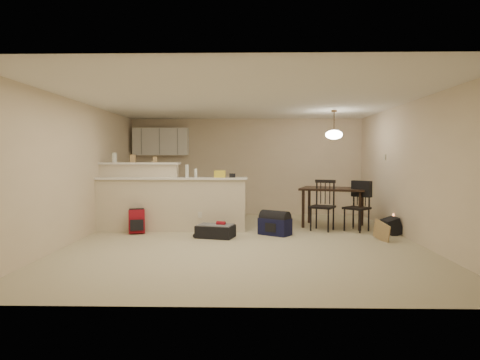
{
  "coord_description": "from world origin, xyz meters",
  "views": [
    {
      "loc": [
        0.08,
        -7.68,
        1.49
      ],
      "look_at": [
        -0.1,
        0.7,
        1.05
      ],
      "focal_mm": 32.0,
      "sensor_mm": 36.0,
      "label": 1
    }
  ],
  "objects_px": {
    "dining_chair_far": "(357,207)",
    "red_backpack": "(137,222)",
    "pendant_lamp": "(334,134)",
    "dining_table": "(333,193)",
    "black_daypack": "(392,226)",
    "suitcase": "(216,231)",
    "navy_duffel": "(275,227)",
    "dining_chair_near": "(322,205)"
  },
  "relations": [
    {
      "from": "dining_chair_near",
      "to": "navy_duffel",
      "type": "bearing_deg",
      "value": -124.44
    },
    {
      "from": "suitcase",
      "to": "black_daypack",
      "type": "distance_m",
      "value": 3.42
    },
    {
      "from": "dining_table",
      "to": "navy_duffel",
      "type": "relative_size",
      "value": 2.63
    },
    {
      "from": "dining_chair_far",
      "to": "black_daypack",
      "type": "bearing_deg",
      "value": 12.93
    },
    {
      "from": "dining_chair_near",
      "to": "suitcase",
      "type": "relative_size",
      "value": 1.53
    },
    {
      "from": "suitcase",
      "to": "dining_chair_far",
      "type": "bearing_deg",
      "value": 30.28
    },
    {
      "from": "dining_chair_near",
      "to": "red_backpack",
      "type": "distance_m",
      "value": 3.74
    },
    {
      "from": "black_daypack",
      "to": "suitcase",
      "type": "bearing_deg",
      "value": 89.49
    },
    {
      "from": "pendant_lamp",
      "to": "red_backpack",
      "type": "distance_m",
      "value": 4.49
    },
    {
      "from": "red_backpack",
      "to": "black_daypack",
      "type": "relative_size",
      "value": 1.29
    },
    {
      "from": "dining_table",
      "to": "red_backpack",
      "type": "relative_size",
      "value": 3.38
    },
    {
      "from": "pendant_lamp",
      "to": "dining_chair_far",
      "type": "distance_m",
      "value": 1.63
    },
    {
      "from": "dining_table",
      "to": "pendant_lamp",
      "type": "relative_size",
      "value": 2.51
    },
    {
      "from": "dining_chair_far",
      "to": "red_backpack",
      "type": "bearing_deg",
      "value": -130.15
    },
    {
      "from": "dining_chair_far",
      "to": "suitcase",
      "type": "height_order",
      "value": "dining_chair_far"
    },
    {
      "from": "dining_chair_near",
      "to": "red_backpack",
      "type": "height_order",
      "value": "dining_chair_near"
    },
    {
      "from": "dining_chair_far",
      "to": "dining_chair_near",
      "type": "bearing_deg",
      "value": -139.67
    },
    {
      "from": "dining_table",
      "to": "dining_chair_near",
      "type": "xyz_separation_m",
      "value": [
        -0.32,
        -0.5,
        -0.22
      ]
    },
    {
      "from": "suitcase",
      "to": "red_backpack",
      "type": "height_order",
      "value": "red_backpack"
    },
    {
      "from": "dining_table",
      "to": "navy_duffel",
      "type": "height_order",
      "value": "dining_table"
    },
    {
      "from": "black_daypack",
      "to": "dining_chair_far",
      "type": "bearing_deg",
      "value": 50.93
    },
    {
      "from": "suitcase",
      "to": "red_backpack",
      "type": "bearing_deg",
      "value": -178.5
    },
    {
      "from": "pendant_lamp",
      "to": "red_backpack",
      "type": "bearing_deg",
      "value": -167.02
    },
    {
      "from": "dining_chair_near",
      "to": "dining_chair_far",
      "type": "relative_size",
      "value": 1.03
    },
    {
      "from": "pendant_lamp",
      "to": "dining_chair_near",
      "type": "bearing_deg",
      "value": -122.46
    },
    {
      "from": "black_daypack",
      "to": "pendant_lamp",
      "type": "bearing_deg",
      "value": 38.95
    },
    {
      "from": "dining_table",
      "to": "dining_chair_far",
      "type": "relative_size",
      "value": 1.56
    },
    {
      "from": "suitcase",
      "to": "navy_duffel",
      "type": "xyz_separation_m",
      "value": [
        1.13,
        0.29,
        0.05
      ]
    },
    {
      "from": "dining_chair_far",
      "to": "black_daypack",
      "type": "relative_size",
      "value": 2.8
    },
    {
      "from": "red_backpack",
      "to": "dining_chair_far",
      "type": "bearing_deg",
      "value": -10.67
    },
    {
      "from": "dining_chair_near",
      "to": "black_daypack",
      "type": "relative_size",
      "value": 2.89
    },
    {
      "from": "navy_duffel",
      "to": "pendant_lamp",
      "type": "bearing_deg",
      "value": 72.25
    },
    {
      "from": "dining_chair_near",
      "to": "dining_chair_far",
      "type": "distance_m",
      "value": 0.69
    },
    {
      "from": "pendant_lamp",
      "to": "red_backpack",
      "type": "relative_size",
      "value": 1.35
    },
    {
      "from": "suitcase",
      "to": "pendant_lamp",
      "type": "bearing_deg",
      "value": 43.48
    },
    {
      "from": "dining_table",
      "to": "black_daypack",
      "type": "bearing_deg",
      "value": -25.91
    },
    {
      "from": "dining_table",
      "to": "suitcase",
      "type": "xyz_separation_m",
      "value": [
        -2.44,
        -1.31,
        -0.62
      ]
    },
    {
      "from": "dining_table",
      "to": "red_backpack",
      "type": "height_order",
      "value": "dining_table"
    },
    {
      "from": "dining_table",
      "to": "red_backpack",
      "type": "xyz_separation_m",
      "value": [
        -4.02,
        -0.93,
        -0.51
      ]
    },
    {
      "from": "pendant_lamp",
      "to": "black_daypack",
      "type": "distance_m",
      "value": 2.27
    },
    {
      "from": "dining_chair_far",
      "to": "black_daypack",
      "type": "xyz_separation_m",
      "value": [
        0.59,
        -0.37,
        -0.34
      ]
    },
    {
      "from": "navy_duffel",
      "to": "dining_chair_far",
      "type": "bearing_deg",
      "value": 49.88
    }
  ]
}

